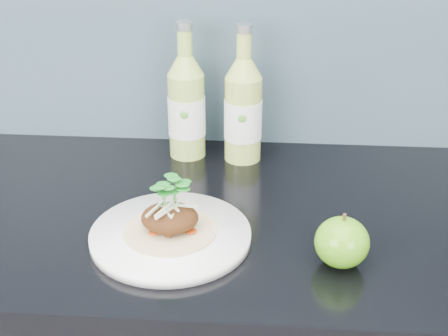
% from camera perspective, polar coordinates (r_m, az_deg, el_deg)
% --- Properties ---
extents(dinner_plate, '(0.27, 0.27, 0.02)m').
position_cam_1_polar(dinner_plate, '(0.99, -4.91, -6.16)').
color(dinner_plate, white).
rests_on(dinner_plate, kitchen_counter).
extents(pork_taco, '(0.15, 0.15, 0.10)m').
position_cam_1_polar(pork_taco, '(0.97, -4.99, -4.37)').
color(pork_taco, tan).
rests_on(pork_taco, dinner_plate).
extents(green_apple, '(0.09, 0.09, 0.09)m').
position_cam_1_polar(green_apple, '(0.93, 10.73, -6.69)').
color(green_apple, '#44860E').
rests_on(green_apple, kitchen_counter).
extents(cider_bottle_left, '(0.08, 0.08, 0.27)m').
position_cam_1_polar(cider_bottle_left, '(1.23, -3.45, 5.60)').
color(cider_bottle_left, '#A3C351').
rests_on(cider_bottle_left, kitchen_counter).
extents(cider_bottle_right, '(0.09, 0.09, 0.27)m').
position_cam_1_polar(cider_bottle_right, '(1.21, 1.76, 5.30)').
color(cider_bottle_right, '#ADC451').
rests_on(cider_bottle_right, kitchen_counter).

